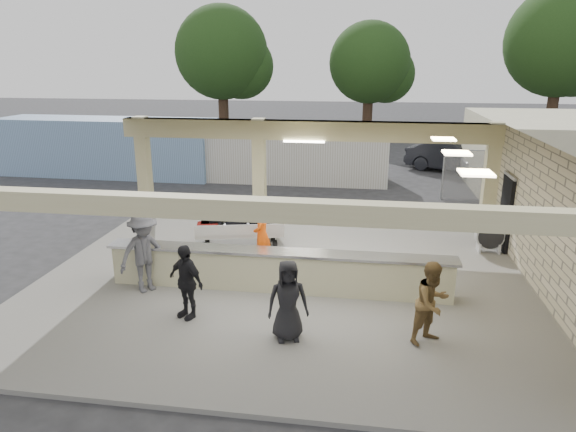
% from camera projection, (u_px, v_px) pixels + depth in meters
% --- Properties ---
extents(ground, '(120.00, 120.00, 0.00)m').
position_uv_depth(ground, '(281.00, 285.00, 12.70)').
color(ground, '#27272A').
rests_on(ground, ground).
extents(pavilion, '(12.01, 10.00, 3.55)m').
position_uv_depth(pavilion, '(294.00, 225.00, 12.90)').
color(pavilion, slate).
rests_on(pavilion, ground).
extents(baggage_counter, '(8.20, 0.58, 0.98)m').
position_uv_depth(baggage_counter, '(278.00, 270.00, 12.05)').
color(baggage_counter, '#BAB58B').
rests_on(baggage_counter, pavilion).
extents(luggage_cart, '(2.73, 2.05, 1.43)m').
position_uv_depth(luggage_cart, '(239.00, 222.00, 14.72)').
color(luggage_cart, silver).
rests_on(luggage_cart, pavilion).
extents(drum_fan, '(0.81, 0.44, 0.88)m').
position_uv_depth(drum_fan, '(490.00, 236.00, 14.49)').
color(drum_fan, silver).
rests_on(drum_fan, pavilion).
extents(baggage_handler, '(0.38, 0.68, 1.86)m').
position_uv_depth(baggage_handler, '(262.00, 235.00, 13.12)').
color(baggage_handler, '#FD550D').
rests_on(baggage_handler, pavilion).
extents(passenger_a, '(0.83, 0.78, 1.64)m').
position_uv_depth(passenger_a, '(432.00, 303.00, 9.70)').
color(passenger_a, brown).
rests_on(passenger_a, pavilion).
extents(passenger_b, '(0.99, 0.76, 1.61)m').
position_uv_depth(passenger_b, '(186.00, 281.00, 10.68)').
color(passenger_b, black).
rests_on(passenger_b, pavilion).
extents(passenger_c, '(1.14, 1.22, 1.91)m').
position_uv_depth(passenger_c, '(144.00, 252.00, 11.88)').
color(passenger_c, '#49494D').
rests_on(passenger_c, pavilion).
extents(passenger_d, '(0.85, 0.53, 1.62)m').
position_uv_depth(passenger_d, '(288.00, 300.00, 9.83)').
color(passenger_d, black).
rests_on(passenger_d, pavilion).
extents(car_white_a, '(5.15, 2.70, 1.43)m').
position_uv_depth(car_white_a, '(520.00, 167.00, 23.24)').
color(car_white_a, silver).
rests_on(car_white_a, ground).
extents(car_dark, '(4.83, 3.58, 1.54)m').
position_uv_depth(car_dark, '(455.00, 157.00, 25.34)').
color(car_dark, black).
rests_on(car_dark, ground).
extents(container_white, '(11.98, 2.47, 2.59)m').
position_uv_depth(container_white, '(256.00, 151.00, 23.66)').
color(container_white, silver).
rests_on(container_white, ground).
extents(container_blue, '(10.42, 2.68, 2.70)m').
position_uv_depth(container_blue, '(108.00, 147.00, 24.59)').
color(container_blue, '#7D9FC8').
rests_on(container_blue, ground).
extents(tree_left, '(6.60, 6.30, 9.00)m').
position_uv_depth(tree_left, '(227.00, 56.00, 35.03)').
color(tree_left, '#382619').
rests_on(tree_left, ground).
extents(tree_mid, '(6.00, 5.60, 8.00)m').
position_uv_depth(tree_mid, '(374.00, 66.00, 35.69)').
color(tree_mid, '#382619').
rests_on(tree_mid, ground).
extents(tree_right, '(7.20, 7.00, 10.00)m').
position_uv_depth(tree_right, '(566.00, 46.00, 32.68)').
color(tree_right, '#382619').
rests_on(tree_right, ground).
extents(adjacent_building, '(6.00, 8.00, 3.20)m').
position_uv_depth(adjacent_building, '(557.00, 158.00, 20.35)').
color(adjacent_building, beige).
rests_on(adjacent_building, ground).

